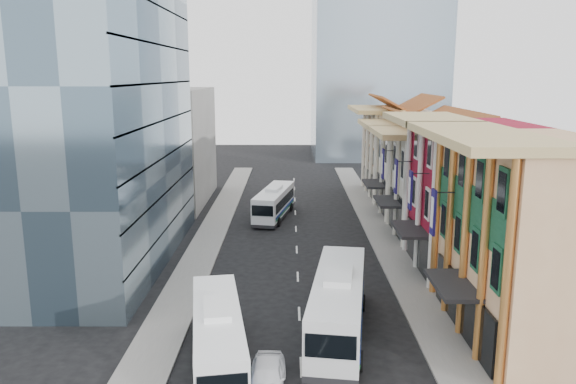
{
  "coord_description": "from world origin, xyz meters",
  "views": [
    {
      "loc": [
        -0.63,
        -27.04,
        15.68
      ],
      "look_at": [
        -0.8,
        21.82,
        5.42
      ],
      "focal_mm": 35.0,
      "sensor_mm": 36.0,
      "label": 1
    }
  ],
  "objects_px": {
    "bus_left_far": "(274,202)",
    "bus_right": "(338,303)",
    "office_tower": "(87,83)",
    "bus_left_near": "(218,336)",
    "sedan_left": "(267,378)",
    "shophouse_tan": "(536,241)"
  },
  "relations": [
    {
      "from": "bus_right",
      "to": "sedan_left",
      "type": "distance_m",
      "value": 7.68
    },
    {
      "from": "bus_left_near",
      "to": "bus_left_far",
      "type": "distance_m",
      "value": 32.75
    },
    {
      "from": "bus_left_near",
      "to": "bus_left_far",
      "type": "height_order",
      "value": "bus_left_near"
    },
    {
      "from": "shophouse_tan",
      "to": "bus_right",
      "type": "height_order",
      "value": "shophouse_tan"
    },
    {
      "from": "bus_left_far",
      "to": "bus_right",
      "type": "xyz_separation_m",
      "value": [
        4.69,
        -28.77,
        0.27
      ]
    },
    {
      "from": "bus_left_near",
      "to": "bus_left_far",
      "type": "xyz_separation_m",
      "value": [
        2.17,
        32.68,
        -0.03
      ]
    },
    {
      "from": "office_tower",
      "to": "bus_right",
      "type": "height_order",
      "value": "office_tower"
    },
    {
      "from": "office_tower",
      "to": "bus_left_far",
      "type": "height_order",
      "value": "office_tower"
    },
    {
      "from": "bus_left_near",
      "to": "sedan_left",
      "type": "distance_m",
      "value": 3.83
    },
    {
      "from": "bus_left_near",
      "to": "bus_right",
      "type": "xyz_separation_m",
      "value": [
        6.86,
        3.91,
        0.24
      ]
    },
    {
      "from": "bus_left_far",
      "to": "sedan_left",
      "type": "bearing_deg",
      "value": -78.02
    },
    {
      "from": "bus_left_near",
      "to": "office_tower",
      "type": "bearing_deg",
      "value": 115.28
    },
    {
      "from": "shophouse_tan",
      "to": "sedan_left",
      "type": "relative_size",
      "value": 3.08
    },
    {
      "from": "shophouse_tan",
      "to": "office_tower",
      "type": "distance_m",
      "value": 35.19
    },
    {
      "from": "bus_left_near",
      "to": "bus_right",
      "type": "bearing_deg",
      "value": 20.21
    },
    {
      "from": "office_tower",
      "to": "bus_left_far",
      "type": "distance_m",
      "value": 24.61
    },
    {
      "from": "office_tower",
      "to": "bus_right",
      "type": "relative_size",
      "value": 2.36
    },
    {
      "from": "office_tower",
      "to": "bus_left_near",
      "type": "height_order",
      "value": "office_tower"
    },
    {
      "from": "office_tower",
      "to": "bus_left_far",
      "type": "relative_size",
      "value": 2.72
    },
    {
      "from": "office_tower",
      "to": "bus_left_near",
      "type": "relative_size",
      "value": 2.67
    },
    {
      "from": "bus_left_near",
      "to": "bus_right",
      "type": "distance_m",
      "value": 7.89
    },
    {
      "from": "shophouse_tan",
      "to": "sedan_left",
      "type": "height_order",
      "value": "shophouse_tan"
    }
  ]
}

